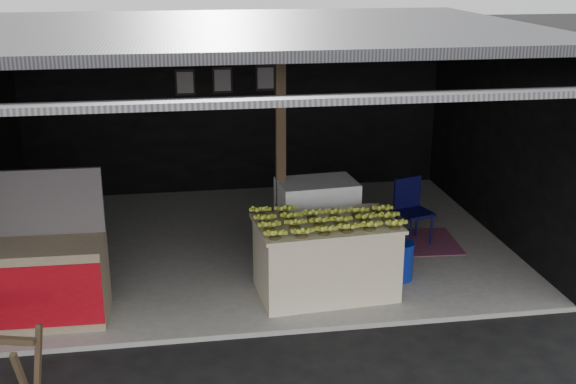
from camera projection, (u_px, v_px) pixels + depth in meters
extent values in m
plane|color=black|center=(280.00, 336.00, 7.69)|extent=(80.00, 80.00, 0.00)
cube|color=gray|center=(253.00, 244.00, 10.03)|extent=(7.00, 5.00, 0.06)
cube|color=black|center=(235.00, 104.00, 11.90)|extent=(7.00, 0.15, 2.90)
cube|color=black|center=(500.00, 131.00, 10.08)|extent=(0.15, 5.00, 2.90)
cube|color=#232326|center=(250.00, 30.00, 9.10)|extent=(7.20, 5.20, 0.12)
cube|color=#232326|center=(295.00, 100.00, 5.94)|extent=(7.40, 2.47, 0.48)
cube|color=#4B3925|center=(281.00, 154.00, 9.05)|extent=(0.12, 0.12, 2.85)
cube|color=silver|center=(326.00, 259.00, 8.41)|extent=(1.62, 1.05, 0.85)
cube|color=silver|center=(326.00, 224.00, 8.27)|extent=(1.68, 1.11, 0.04)
cube|color=white|center=(317.00, 221.00, 9.26)|extent=(1.03, 0.73, 1.09)
cube|color=navy|center=(322.00, 227.00, 8.93)|extent=(0.76, 0.08, 0.33)
cube|color=#B21414|center=(321.00, 255.00, 9.05)|extent=(0.49, 0.06, 0.11)
cube|color=#998466|center=(31.00, 283.00, 7.75)|extent=(1.60, 0.73, 0.89)
cube|color=#B00B17|center=(25.00, 298.00, 7.41)|extent=(1.58, 0.06, 0.69)
cube|color=white|center=(25.00, 299.00, 7.40)|extent=(0.54, 0.02, 0.18)
cube|color=navy|center=(27.00, 203.00, 7.77)|extent=(1.58, 0.09, 0.74)
cube|color=#4B3925|center=(22.00, 380.00, 6.30)|extent=(0.11, 0.26, 0.65)
cube|color=#4B3925|center=(38.00, 360.00, 6.60)|extent=(0.11, 0.26, 0.65)
cylinder|color=navy|center=(400.00, 262.00, 8.82)|extent=(0.31, 0.31, 0.45)
cylinder|color=#0B0A3B|center=(411.00, 234.00, 9.71)|extent=(0.03, 0.03, 0.45)
cylinder|color=#0B0A3B|center=(431.00, 230.00, 9.85)|extent=(0.03, 0.03, 0.45)
cylinder|color=#0B0A3B|center=(396.00, 226.00, 10.00)|extent=(0.03, 0.03, 0.45)
cylinder|color=#0B0A3B|center=(416.00, 222.00, 10.15)|extent=(0.03, 0.03, 0.45)
cube|color=#0B0A3B|center=(414.00, 213.00, 9.86)|extent=(0.53, 0.53, 0.04)
cube|color=#0B0A3B|center=(407.00, 193.00, 9.95)|extent=(0.42, 0.16, 0.46)
cube|color=#701848|center=(403.00, 242.00, 10.00)|extent=(1.57, 1.10, 0.01)
cube|color=black|center=(185.00, 82.00, 11.56)|extent=(0.32, 0.03, 0.42)
cube|color=#4C4C59|center=(185.00, 83.00, 11.55)|extent=(0.26, 0.02, 0.34)
cube|color=black|center=(223.00, 80.00, 11.65)|extent=(0.32, 0.03, 0.42)
cube|color=#4C4C59|center=(223.00, 80.00, 11.63)|extent=(0.26, 0.02, 0.34)
cube|color=black|center=(265.00, 78.00, 11.75)|extent=(0.32, 0.03, 0.42)
cube|color=#4C4C59|center=(266.00, 78.00, 11.73)|extent=(0.26, 0.02, 0.34)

